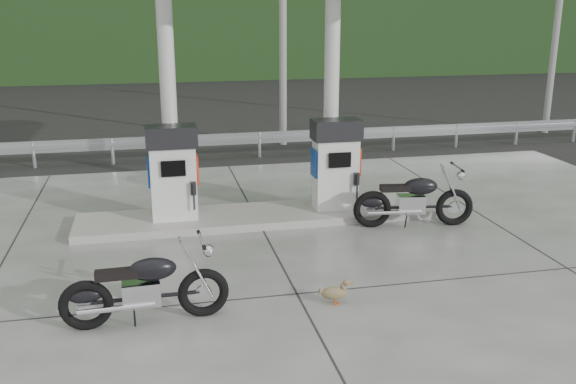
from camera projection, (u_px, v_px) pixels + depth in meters
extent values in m
plane|color=black|center=(283.00, 269.00, 10.40)|extent=(160.00, 160.00, 0.00)
cube|color=slate|center=(283.00, 268.00, 10.39)|extent=(18.00, 14.00, 0.02)
cube|color=#9F9C94|center=(257.00, 216.00, 12.72)|extent=(7.00, 1.40, 0.15)
cylinder|color=white|center=(168.00, 85.00, 12.04)|extent=(0.30, 0.30, 5.00)
cylinder|color=white|center=(332.00, 81.00, 12.70)|extent=(0.30, 0.30, 5.00)
cube|color=black|center=(212.00, 135.00, 21.18)|extent=(60.00, 7.00, 0.01)
cylinder|color=gray|center=(283.00, 9.00, 18.60)|extent=(0.22, 0.22, 8.00)
cylinder|color=gray|center=(559.00, 9.00, 20.44)|extent=(0.22, 0.22, 8.00)
cube|color=black|center=(178.00, 25.00, 37.70)|extent=(80.00, 6.00, 6.00)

